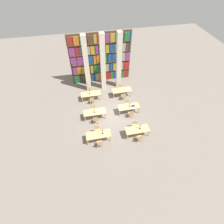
{
  "coord_description": "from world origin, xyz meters",
  "views": [
    {
      "loc": [
        -2.19,
        -11.08,
        12.23
      ],
      "look_at": [
        0.0,
        -0.26,
        0.68
      ],
      "focal_mm": 28.0,
      "sensor_mm": 36.0,
      "label": 1
    }
  ],
  "objects": [
    {
      "name": "desk_lamp_4",
      "position": [
        -1.72,
        2.61,
        1.08
      ],
      "size": [
        0.14,
        0.14,
        0.49
      ],
      "color": "black",
      "rests_on": "reading_table_4"
    },
    {
      "name": "chair_10",
      "position": [
        1.64,
        1.88,
        0.47
      ],
      "size": [
        0.42,
        0.4,
        0.88
      ],
      "color": "tan",
      "rests_on": "ground_plane"
    },
    {
      "name": "pillar_right",
      "position": [
        1.65,
        4.35,
        3.0
      ],
      "size": [
        0.48,
        0.48,
        6.0
      ],
      "color": "silver",
      "rests_on": "ground_plane"
    },
    {
      "name": "pillar_left",
      "position": [
        -1.65,
        4.35,
        3.0
      ],
      "size": [
        0.48,
        0.48,
        6.0
      ],
      "color": "silver",
      "rests_on": "ground_plane"
    },
    {
      "name": "chair_8",
      "position": [
        -1.59,
        1.94,
        0.47
      ],
      "size": [
        0.42,
        0.4,
        0.88
      ],
      "color": "tan",
      "rests_on": "ground_plane"
    },
    {
      "name": "laptop",
      "position": [
        2.04,
        -0.14,
        0.79
      ],
      "size": [
        0.32,
        0.22,
        0.21
      ],
      "color": "silver",
      "rests_on": "reading_table_3"
    },
    {
      "name": "desk_lamp_3",
      "position": [
        1.76,
        0.09,
        1.02
      ],
      "size": [
        0.14,
        0.14,
        0.4
      ],
      "color": "black",
      "rests_on": "reading_table_3"
    },
    {
      "name": "desk_lamp_0",
      "position": [
        -1.24,
        -2.55,
        1.08
      ],
      "size": [
        0.14,
        0.14,
        0.48
      ],
      "color": "black",
      "rests_on": "reading_table_0"
    },
    {
      "name": "desk_lamp_2",
      "position": [
        -1.58,
        -0.05,
        1.03
      ],
      "size": [
        0.14,
        0.14,
        0.42
      ],
      "color": "black",
      "rests_on": "reading_table_2"
    },
    {
      "name": "chair_4",
      "position": [
        -1.61,
        -0.7,
        0.47
      ],
      "size": [
        0.42,
        0.4,
        0.88
      ],
      "color": "tan",
      "rests_on": "ground_plane"
    },
    {
      "name": "pillar_center",
      "position": [
        0.0,
        4.35,
        3.0
      ],
      "size": [
        0.48,
        0.48,
        6.0
      ],
      "color": "silver",
      "rests_on": "ground_plane"
    },
    {
      "name": "reading_table_0",
      "position": [
        -1.59,
        -2.56,
        0.67
      ],
      "size": [
        2.03,
        0.82,
        0.75
      ],
      "color": "tan",
      "rests_on": "ground_plane"
    },
    {
      "name": "chair_9",
      "position": [
        -1.59,
        3.33,
        0.47
      ],
      "size": [
        0.42,
        0.4,
        0.88
      ],
      "rotation": [
        0.0,
        0.0,
        3.14
      ],
      "color": "tan",
      "rests_on": "ground_plane"
    },
    {
      "name": "reading_table_4",
      "position": [
        -1.59,
        2.63,
        0.67
      ],
      "size": [
        2.03,
        0.82,
        0.75
      ],
      "color": "tan",
      "rests_on": "ground_plane"
    },
    {
      "name": "chair_3",
      "position": [
        1.68,
        -2.0,
        0.47
      ],
      "size": [
        0.42,
        0.4,
        0.88
      ],
      "rotation": [
        0.0,
        0.0,
        3.14
      ],
      "color": "tan",
      "rests_on": "ground_plane"
    },
    {
      "name": "reading_table_5",
      "position": [
        1.62,
        2.58,
        0.67
      ],
      "size": [
        2.03,
        0.82,
        0.75
      ],
      "color": "tan",
      "rests_on": "ground_plane"
    },
    {
      "name": "chair_2",
      "position": [
        1.68,
        -3.39,
        0.47
      ],
      "size": [
        0.42,
        0.4,
        0.88
      ],
      "color": "tan",
      "rests_on": "ground_plane"
    },
    {
      "name": "ground_plane",
      "position": [
        0.0,
        0.0,
        0.0
      ],
      "size": [
        40.0,
        40.0,
        0.0
      ],
      "primitive_type": "plane",
      "color": "gray"
    },
    {
      "name": "chair_0",
      "position": [
        -1.61,
        -3.26,
        0.47
      ],
      "size": [
        0.42,
        0.4,
        0.88
      ],
      "color": "tan",
      "rests_on": "ground_plane"
    },
    {
      "name": "chair_6",
      "position": [
        1.7,
        -0.62,
        0.47
      ],
      "size": [
        0.42,
        0.4,
        0.88
      ],
      "color": "tan",
      "rests_on": "ground_plane"
    },
    {
      "name": "reading_table_2",
      "position": [
        -1.57,
        -0.0,
        0.67
      ],
      "size": [
        2.03,
        0.82,
        0.75
      ],
      "color": "tan",
      "rests_on": "ground_plane"
    },
    {
      "name": "reading_table_1",
      "position": [
        1.67,
        -2.69,
        0.67
      ],
      "size": [
        2.03,
        0.82,
        0.75
      ],
      "color": "tan",
      "rests_on": "ground_plane"
    },
    {
      "name": "chair_7",
      "position": [
        1.7,
        0.77,
        0.47
      ],
      "size": [
        0.42,
        0.4,
        0.88
      ],
      "rotation": [
        0.0,
        0.0,
        3.14
      ],
      "color": "tan",
      "rests_on": "ground_plane"
    },
    {
      "name": "desk_lamp_1",
      "position": [
        1.89,
        -2.65,
        1.06
      ],
      "size": [
        0.14,
        0.14,
        0.45
      ],
      "color": "black",
      "rests_on": "reading_table_1"
    },
    {
      "name": "chair_1",
      "position": [
        -1.61,
        -1.87,
        0.47
      ],
      "size": [
        0.42,
        0.4,
        0.88
      ],
      "rotation": [
        0.0,
        0.0,
        3.14
      ],
      "color": "tan",
      "rests_on": "ground_plane"
    },
    {
      "name": "chair_11",
      "position": [
        1.64,
        3.27,
        0.47
      ],
      "size": [
        0.42,
        0.4,
        0.88
      ],
      "rotation": [
        0.0,
        0.0,
        3.14
      ],
      "color": "tan",
      "rests_on": "ground_plane"
    },
    {
      "name": "bookshelf_bank",
      "position": [
        0.01,
        5.81,
        2.63
      ],
      "size": [
        6.52,
        0.35,
        5.5
      ],
      "color": "brown",
      "rests_on": "ground_plane"
    },
    {
      "name": "reading_table_3",
      "position": [
        1.67,
        0.07,
        0.67
      ],
      "size": [
        2.03,
        0.82,
        0.75
      ],
      "color": "tan",
      "rests_on": "ground_plane"
    },
    {
      "name": "chair_5",
      "position": [
        -1.61,
        0.69,
        0.47
      ],
      "size": [
        0.42,
        0.4,
        0.88
      ],
      "rotation": [
        0.0,
        0.0,
        3.14
      ],
      "color": "tan",
      "rests_on": "ground_plane"
    }
  ]
}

